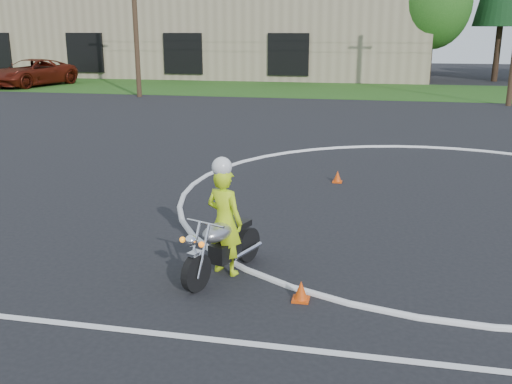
# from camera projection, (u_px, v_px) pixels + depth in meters

# --- Properties ---
(ground) EXTENTS (120.00, 120.00, 0.00)m
(ground) POSITION_uv_depth(u_px,v_px,m) (462.00, 246.00, 10.19)
(ground) COLOR black
(ground) RESTS_ON ground
(grass_strip) EXTENTS (120.00, 10.00, 0.02)m
(grass_strip) POSITION_uv_depth(u_px,v_px,m) (403.00, 91.00, 35.61)
(grass_strip) COLOR #1E4714
(grass_strip) RESTS_ON ground
(primary_motorcycle) EXTENTS (0.96, 1.85, 1.02)m
(primary_motorcycle) POSITION_uv_depth(u_px,v_px,m) (222.00, 246.00, 8.83)
(primary_motorcycle) COLOR black
(primary_motorcycle) RESTS_ON ground
(rider_primary_grp) EXTENTS (0.73, 0.61, 1.89)m
(rider_primary_grp) POSITION_uv_depth(u_px,v_px,m) (224.00, 218.00, 8.84)
(rider_primary_grp) COLOR #BEE418
(rider_primary_grp) RESTS_ON ground
(pickup_grp) EXTENTS (4.38, 6.99, 1.80)m
(pickup_grp) POSITION_uv_depth(u_px,v_px,m) (31.00, 73.00, 38.84)
(pickup_grp) COLOR #4C1208
(pickup_grp) RESTS_ON ground
(warehouse) EXTENTS (41.00, 17.00, 8.30)m
(warehouse) POSITION_uv_depth(u_px,v_px,m) (190.00, 25.00, 50.22)
(warehouse) COLOR tan
(warehouse) RESTS_ON ground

